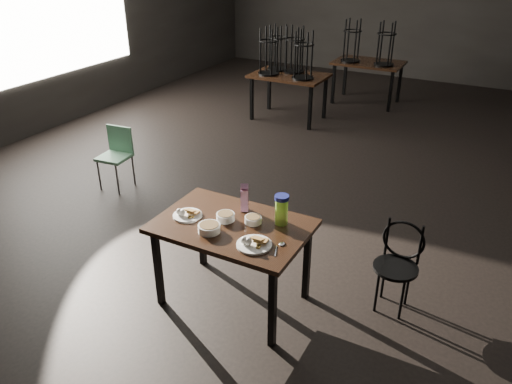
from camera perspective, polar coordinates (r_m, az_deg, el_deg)
The scene contains 13 objects.
main_table at distance 3.96m, azimuth -2.74°, elevation -4.65°, with size 1.20×0.80×0.75m.
plate_left at distance 4.05m, azimuth -7.89°, elevation -2.49°, with size 0.24×0.24×0.08m.
plate_right at distance 3.64m, azimuth -0.27°, elevation -5.85°, with size 0.26×0.26×0.08m.
bowl_near at distance 3.96m, azimuth -3.51°, elevation -2.82°, with size 0.15×0.15×0.06m.
bowl_far at distance 3.92m, azimuth -0.34°, elevation -3.16°, with size 0.13×0.13×0.05m.
bowl_big at distance 3.82m, azimuth -5.37°, elevation -4.10°, with size 0.17×0.17×0.06m.
juice_carton at distance 4.05m, azimuth -1.31°, elevation -0.71°, with size 0.08×0.08×0.24m.
water_bottle at distance 3.87m, azimuth 2.94°, elevation -1.99°, with size 0.14×0.14×0.25m.
spoon at distance 3.66m, azimuth 2.88°, elevation -6.06°, with size 0.06×0.20×0.01m.
bentwood_chair at distance 4.20m, azimuth 15.96°, elevation -7.41°, with size 0.36×0.36×0.75m.
school_chair at distance 6.24m, azimuth -15.64°, elevation 4.47°, with size 0.38×0.38×0.74m.
bg_table_left at distance 8.32m, azimuth 3.65°, elevation 13.62°, with size 1.20×0.80×1.48m.
bg_table_far at distance 9.37m, azimuth 12.71°, elevation 14.29°, with size 1.20×0.80×1.48m.
Camera 1 is at (1.48, -5.03, 2.77)m, focal length 35.00 mm.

